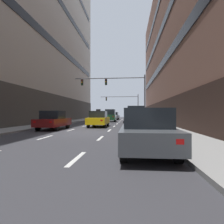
{
  "coord_description": "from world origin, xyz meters",
  "views": [
    {
      "loc": [
        3.42,
        -13.96,
        1.48
      ],
      "look_at": [
        0.98,
        11.99,
        1.64
      ],
      "focal_mm": 29.99,
      "sensor_mm": 36.0,
      "label": 1
    }
  ],
  "objects_px": {
    "car_driving_2": "(111,116)",
    "traffic_signal_0": "(120,88)",
    "car_parked_0": "(147,131)",
    "car_parked_1": "(138,122)",
    "taxi_driving_0": "(99,119)",
    "traffic_signal_1": "(126,102)",
    "car_parked_2": "(135,117)",
    "car_driving_3": "(114,116)",
    "car_driving_1": "(54,120)"
  },
  "relations": [
    {
      "from": "car_driving_3",
      "to": "car_parked_0",
      "type": "distance_m",
      "value": 35.34
    },
    {
      "from": "car_driving_2",
      "to": "car_driving_3",
      "type": "relative_size",
      "value": 0.96
    },
    {
      "from": "traffic_signal_1",
      "to": "taxi_driving_0",
      "type": "bearing_deg",
      "value": -95.41
    },
    {
      "from": "taxi_driving_0",
      "to": "car_parked_2",
      "type": "bearing_deg",
      "value": 0.98
    },
    {
      "from": "car_driving_3",
      "to": "car_parked_1",
      "type": "xyz_separation_m",
      "value": [
        4.05,
        -28.52,
        -0.0
      ]
    },
    {
      "from": "car_driving_2",
      "to": "traffic_signal_0",
      "type": "height_order",
      "value": "traffic_signal_0"
    },
    {
      "from": "car_parked_2",
      "to": "traffic_signal_0",
      "type": "xyz_separation_m",
      "value": [
        -1.93,
        5.75,
        3.84
      ]
    },
    {
      "from": "car_driving_1",
      "to": "car_driving_3",
      "type": "height_order",
      "value": "car_driving_3"
    },
    {
      "from": "car_parked_2",
      "to": "traffic_signal_1",
      "type": "xyz_separation_m",
      "value": [
        -1.49,
        25.97,
        3.16
      ]
    },
    {
      "from": "car_driving_2",
      "to": "car_parked_0",
      "type": "relative_size",
      "value": 1.01
    },
    {
      "from": "taxi_driving_0",
      "to": "traffic_signal_1",
      "type": "relative_size",
      "value": 0.49
    },
    {
      "from": "car_driving_3",
      "to": "car_parked_1",
      "type": "height_order",
      "value": "car_driving_3"
    },
    {
      "from": "car_driving_1",
      "to": "car_parked_1",
      "type": "distance_m",
      "value": 7.96
    },
    {
      "from": "traffic_signal_0",
      "to": "traffic_signal_1",
      "type": "distance_m",
      "value": 20.24
    },
    {
      "from": "taxi_driving_0",
      "to": "traffic_signal_0",
      "type": "distance_m",
      "value": 7.39
    },
    {
      "from": "car_driving_1",
      "to": "car_parked_1",
      "type": "height_order",
      "value": "car_parked_1"
    },
    {
      "from": "car_driving_2",
      "to": "car_parked_1",
      "type": "height_order",
      "value": "car_driving_2"
    },
    {
      "from": "traffic_signal_0",
      "to": "car_parked_1",
      "type": "bearing_deg",
      "value": -80.99
    },
    {
      "from": "car_driving_3",
      "to": "car_driving_2",
      "type": "bearing_deg",
      "value": -89.21
    },
    {
      "from": "taxi_driving_0",
      "to": "car_parked_0",
      "type": "relative_size",
      "value": 1.04
    },
    {
      "from": "car_driving_1",
      "to": "traffic_signal_1",
      "type": "xyz_separation_m",
      "value": [
        5.98,
        29.65,
        3.43
      ]
    },
    {
      "from": "car_parked_1",
      "to": "car_driving_1",
      "type": "bearing_deg",
      "value": 159.76
    },
    {
      "from": "taxi_driving_0",
      "to": "car_driving_2",
      "type": "height_order",
      "value": "car_driving_2"
    },
    {
      "from": "traffic_signal_0",
      "to": "car_parked_0",
      "type": "bearing_deg",
      "value": -84.12
    },
    {
      "from": "car_parked_1",
      "to": "traffic_signal_1",
      "type": "height_order",
      "value": "traffic_signal_1"
    },
    {
      "from": "car_parked_0",
      "to": "car_parked_1",
      "type": "bearing_deg",
      "value": 90.01
    },
    {
      "from": "car_driving_2",
      "to": "car_driving_3",
      "type": "height_order",
      "value": "car_driving_2"
    },
    {
      "from": "car_parked_0",
      "to": "traffic_signal_0",
      "type": "height_order",
      "value": "traffic_signal_0"
    },
    {
      "from": "car_parked_0",
      "to": "traffic_signal_0",
      "type": "bearing_deg",
      "value": 95.88
    },
    {
      "from": "car_parked_1",
      "to": "car_parked_2",
      "type": "bearing_deg",
      "value": 89.99
    },
    {
      "from": "traffic_signal_0",
      "to": "traffic_signal_1",
      "type": "xyz_separation_m",
      "value": [
        0.45,
        20.22,
        -0.67
      ]
    },
    {
      "from": "car_driving_2",
      "to": "car_parked_1",
      "type": "relative_size",
      "value": 0.97
    },
    {
      "from": "car_parked_1",
      "to": "taxi_driving_0",
      "type": "bearing_deg",
      "value": 121.84
    },
    {
      "from": "taxi_driving_0",
      "to": "car_driving_2",
      "type": "bearing_deg",
      "value": 89.85
    },
    {
      "from": "car_driving_1",
      "to": "traffic_signal_1",
      "type": "bearing_deg",
      "value": 78.6
    },
    {
      "from": "car_driving_3",
      "to": "car_parked_2",
      "type": "relative_size",
      "value": 1.01
    },
    {
      "from": "taxi_driving_0",
      "to": "car_driving_2",
      "type": "relative_size",
      "value": 1.03
    },
    {
      "from": "taxi_driving_0",
      "to": "car_driving_3",
      "type": "relative_size",
      "value": 0.99
    },
    {
      "from": "car_parked_0",
      "to": "car_driving_3",
      "type": "bearing_deg",
      "value": 96.59
    },
    {
      "from": "car_driving_1",
      "to": "car_parked_0",
      "type": "height_order",
      "value": "car_driving_1"
    },
    {
      "from": "car_driving_1",
      "to": "car_parked_1",
      "type": "bearing_deg",
      "value": -20.24
    },
    {
      "from": "car_driving_3",
      "to": "car_parked_0",
      "type": "xyz_separation_m",
      "value": [
        4.06,
        -35.11,
        -0.03
      ]
    },
    {
      "from": "car_driving_2",
      "to": "car_parked_2",
      "type": "relative_size",
      "value": 0.96
    },
    {
      "from": "taxi_driving_0",
      "to": "car_parked_2",
      "type": "distance_m",
      "value": 3.96
    },
    {
      "from": "car_parked_2",
      "to": "car_driving_3",
      "type": "bearing_deg",
      "value": 100.41
    },
    {
      "from": "car_driving_3",
      "to": "car_parked_0",
      "type": "bearing_deg",
      "value": -83.41
    },
    {
      "from": "car_parked_0",
      "to": "car_parked_2",
      "type": "bearing_deg",
      "value": 90.0
    },
    {
      "from": "car_driving_3",
      "to": "traffic_signal_1",
      "type": "bearing_deg",
      "value": 56.53
    },
    {
      "from": "taxi_driving_0",
      "to": "car_parked_0",
      "type": "distance_m",
      "value": 13.55
    },
    {
      "from": "car_parked_0",
      "to": "car_driving_2",
      "type": "bearing_deg",
      "value": 98.8
    }
  ]
}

